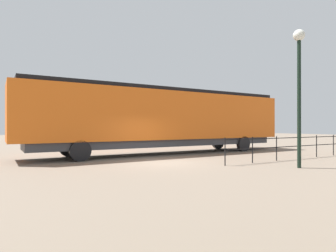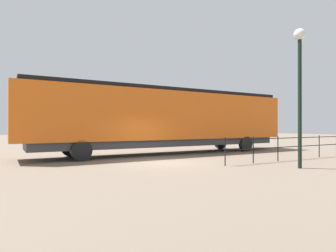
% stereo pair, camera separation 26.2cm
% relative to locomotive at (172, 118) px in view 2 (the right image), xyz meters
% --- Properties ---
extents(ground_plane, '(120.00, 120.00, 0.00)m').
position_rel_locomotive_xyz_m(ground_plane, '(3.95, -2.95, -2.41)').
color(ground_plane, '#756656').
extents(locomotive, '(3.08, 18.44, 4.30)m').
position_rel_locomotive_xyz_m(locomotive, '(0.00, 0.00, 0.00)').
color(locomotive, orange).
rests_on(locomotive, ground_plane).
extents(lamp_post, '(0.50, 0.50, 6.06)m').
position_rel_locomotive_xyz_m(lamp_post, '(8.70, 1.22, 1.80)').
color(lamp_post, black).
rests_on(lamp_post, ground_plane).
extents(platform_fence, '(0.05, 10.96, 1.30)m').
position_rel_locomotive_xyz_m(platform_fence, '(6.48, 4.40, -1.57)').
color(platform_fence, black).
rests_on(platform_fence, ground_plane).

